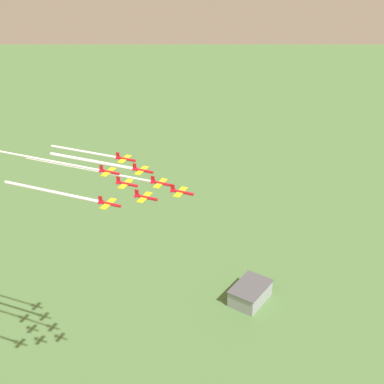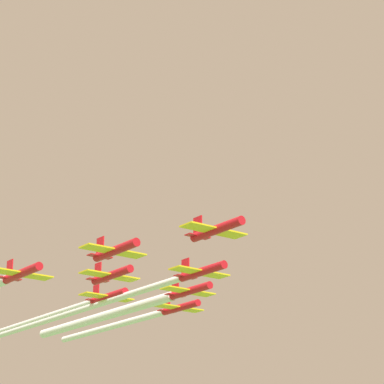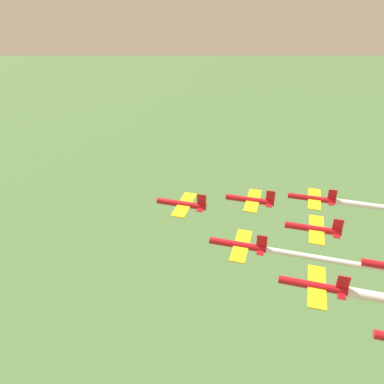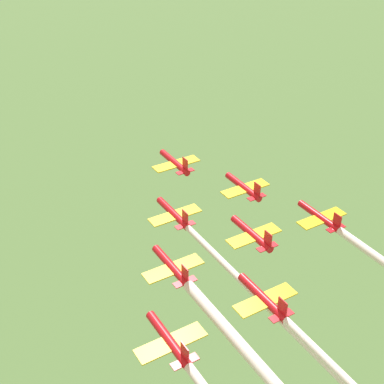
% 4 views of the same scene
% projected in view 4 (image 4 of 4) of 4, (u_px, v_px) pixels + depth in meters
% --- Properties ---
extents(jet_0, '(7.95, 8.23, 2.76)m').
position_uv_depth(jet_0, '(175.00, 163.00, 84.78)').
color(jet_0, red).
extents(jet_1, '(7.95, 8.23, 2.76)m').
position_uv_depth(jet_1, '(174.00, 214.00, 75.48)').
color(jet_1, red).
extents(jet_2, '(7.95, 8.23, 2.76)m').
position_uv_depth(jet_2, '(244.00, 187.00, 80.48)').
color(jet_2, red).
extents(jet_3, '(7.95, 8.23, 2.76)m').
position_uv_depth(jet_3, '(172.00, 267.00, 65.12)').
color(jet_3, red).
extents(jet_4, '(7.95, 8.23, 2.76)m').
position_uv_depth(jet_4, '(253.00, 234.00, 70.27)').
color(jet_4, red).
extents(jet_5, '(7.95, 8.23, 2.76)m').
position_uv_depth(jet_5, '(321.00, 217.00, 76.42)').
color(jet_5, red).
extents(jet_6, '(7.95, 8.23, 2.76)m').
position_uv_depth(jet_6, '(170.00, 341.00, 54.82)').
color(jet_6, red).
extents(jet_7, '(7.95, 8.23, 2.76)m').
position_uv_depth(jet_7, '(264.00, 299.00, 60.15)').
color(jet_7, red).
extents(smoke_trail_1, '(12.17, 52.07, 0.85)m').
position_uv_depth(smoke_trail_1, '(323.00, 361.00, 53.48)').
color(smoke_trail_1, white).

